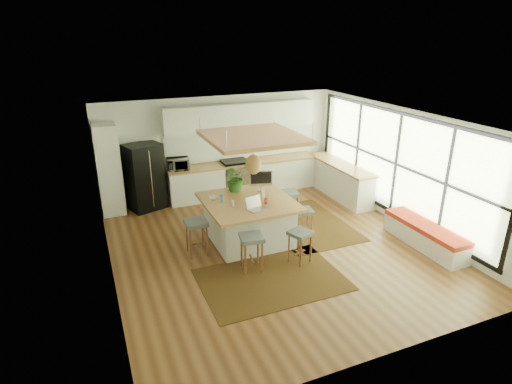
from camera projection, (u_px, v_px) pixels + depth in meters
name	position (u px, v px, depth m)	size (l,w,h in m)	color
floor	(274.00, 247.00, 8.93)	(7.00, 7.00, 0.00)	#573118
ceiling	(276.00, 121.00, 7.96)	(7.00, 7.00, 0.00)	white
wall_back	(220.00, 146.00, 11.45)	(6.50, 6.50, 0.00)	silver
wall_front	(390.00, 274.00, 5.43)	(6.50, 6.50, 0.00)	silver
wall_left	(105.00, 213.00, 7.27)	(7.00, 7.00, 0.00)	silver
wall_right	(403.00, 168.00, 9.61)	(7.00, 7.00, 0.00)	silver
window_wall	(403.00, 166.00, 9.58)	(0.10, 6.20, 2.60)	black
pantry	(109.00, 170.00, 10.20)	(0.55, 0.60, 2.25)	silver
back_counter_base	(244.00, 178.00, 11.70)	(4.20, 0.60, 0.88)	silver
back_counter_top	(243.00, 163.00, 11.54)	(4.24, 0.64, 0.05)	#9A6836
backsplash	(239.00, 144.00, 11.63)	(4.20, 0.02, 0.80)	white
upper_cabinets	(241.00, 116.00, 11.21)	(4.20, 0.34, 0.70)	silver
range	(235.00, 178.00, 11.59)	(0.76, 0.62, 1.00)	#A5A5AA
right_counter_base	(340.00, 180.00, 11.55)	(0.60, 2.50, 0.88)	silver
right_counter_top	(341.00, 164.00, 11.38)	(0.64, 2.54, 0.05)	#9A6836
window_bench	(425.00, 236.00, 8.87)	(0.52, 2.00, 0.50)	silver
ceiling_panel	(253.00, 150.00, 8.43)	(1.86, 1.86, 0.80)	#9A6836
rug_near	(272.00, 279.00, 7.75)	(2.60, 1.80, 0.01)	black
rug_right	(306.00, 224.00, 9.96)	(1.80, 2.60, 0.01)	black
fridge	(145.00, 174.00, 10.55)	(0.84, 0.66, 1.70)	black
island	(249.00, 221.00, 9.06)	(1.85, 1.85, 0.93)	#9A6836
stool_near_left	(252.00, 253.00, 7.97)	(0.42, 0.42, 0.72)	#4A5252
stool_near_right	(300.00, 246.00, 8.23)	(0.40, 0.40, 0.67)	#4A5252
stool_right_front	(303.00, 222.00, 9.26)	(0.39, 0.39, 0.65)	#4A5252
stool_right_back	(288.00, 207.00, 10.02)	(0.45, 0.45, 0.75)	#4A5252
stool_left_side	(197.00, 238.00, 8.54)	(0.44, 0.44, 0.75)	#4A5252
laptop	(257.00, 204.00, 8.40)	(0.36, 0.38, 0.27)	#A5A5AA
monitor	(261.00, 180.00, 9.35)	(0.52, 0.18, 0.48)	#A5A5AA
microwave	(178.00, 163.00, 10.82)	(0.55, 0.30, 0.37)	#A5A5AA
island_plant	(236.00, 180.00, 9.36)	(0.58, 0.65, 0.51)	#1E4C19
island_bowl	(214.00, 198.00, 8.96)	(0.21, 0.21, 0.05)	white
island_bottle_0	(222.00, 199.00, 8.74)	(0.07, 0.07, 0.19)	teal
island_bottle_1	(233.00, 202.00, 8.58)	(0.07, 0.07, 0.19)	silver
island_bottle_2	(265.00, 200.00, 8.69)	(0.07, 0.07, 0.19)	maroon
island_bottle_3	(263.00, 193.00, 9.02)	(0.07, 0.07, 0.19)	white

